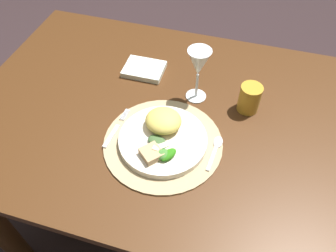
{
  "coord_description": "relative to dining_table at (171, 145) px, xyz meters",
  "views": [
    {
      "loc": [
        0.19,
        -0.67,
        1.49
      ],
      "look_at": [
        0.01,
        -0.07,
        0.76
      ],
      "focal_mm": 35.8,
      "sensor_mm": 36.0,
      "label": 1
    }
  ],
  "objects": [
    {
      "name": "ground_plane",
      "position": [
        0.0,
        0.0,
        -0.58
      ],
      "size": [
        6.0,
        6.0,
        0.0
      ],
      "primitive_type": "plane",
      "color": "#312325"
    },
    {
      "name": "dining_table",
      "position": [
        0.0,
        0.0,
        0.0
      ],
      "size": [
        1.27,
        0.86,
        0.74
      ],
      "color": "#4A2913",
      "rests_on": "ground"
    },
    {
      "name": "placemat",
      "position": [
        0.01,
        -0.12,
        0.16
      ],
      "size": [
        0.34,
        0.34,
        0.01
      ],
      "primitive_type": "cylinder",
      "color": "tan",
      "rests_on": "dining_table"
    },
    {
      "name": "dinner_plate",
      "position": [
        0.01,
        -0.12,
        0.17
      ],
      "size": [
        0.25,
        0.25,
        0.02
      ],
      "primitive_type": "cylinder",
      "color": "silver",
      "rests_on": "placemat"
    },
    {
      "name": "pasta_serving",
      "position": [
        -0.0,
        -0.08,
        0.21
      ],
      "size": [
        0.11,
        0.11,
        0.05
      ],
      "primitive_type": "ellipsoid",
      "rotation": [
        0.0,
        0.0,
        6.19
      ],
      "color": "#E8CC5B",
      "rests_on": "dinner_plate"
    },
    {
      "name": "salad_greens",
      "position": [
        0.02,
        -0.17,
        0.19
      ],
      "size": [
        0.1,
        0.09,
        0.02
      ],
      "color": "#437F32",
      "rests_on": "dinner_plate"
    },
    {
      "name": "bread_piece",
      "position": [
        -0.0,
        -0.19,
        0.19
      ],
      "size": [
        0.07,
        0.07,
        0.02
      ],
      "primitive_type": "cube",
      "rotation": [
        0.0,
        0.0,
        5.56
      ],
      "color": "tan",
      "rests_on": "dinner_plate"
    },
    {
      "name": "fork",
      "position": [
        -0.13,
        -0.12,
        0.17
      ],
      "size": [
        0.03,
        0.16,
        0.0
      ],
      "color": "silver",
      "rests_on": "placemat"
    },
    {
      "name": "spoon",
      "position": [
        0.16,
        -0.1,
        0.17
      ],
      "size": [
        0.03,
        0.12,
        0.01
      ],
      "color": "silver",
      "rests_on": "placemat"
    },
    {
      "name": "napkin",
      "position": [
        -0.14,
        0.16,
        0.17
      ],
      "size": [
        0.14,
        0.11,
        0.02
      ],
      "primitive_type": "cube",
      "rotation": [
        0.0,
        0.0,
        0.01
      ],
      "color": "white",
      "rests_on": "dining_table"
    },
    {
      "name": "wine_glass",
      "position": [
        0.06,
        0.09,
        0.29
      ],
      "size": [
        0.07,
        0.07,
        0.18
      ],
      "color": "silver",
      "rests_on": "dining_table"
    },
    {
      "name": "amber_tumbler",
      "position": [
        0.22,
        0.08,
        0.2
      ],
      "size": [
        0.07,
        0.07,
        0.09
      ],
      "primitive_type": "cylinder",
      "color": "gold",
      "rests_on": "dining_table"
    }
  ]
}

